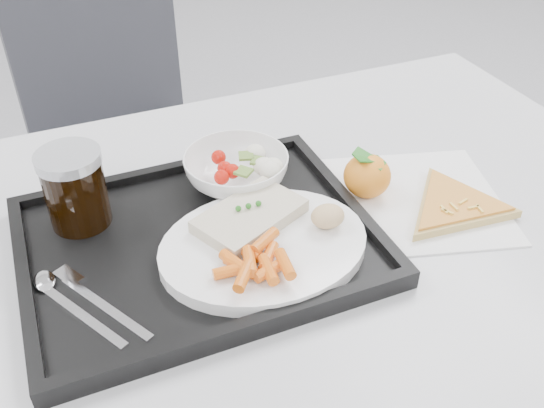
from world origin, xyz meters
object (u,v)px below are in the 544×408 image
at_px(tray, 199,243).
at_px(tangerine, 367,176).
at_px(dinner_plate, 264,247).
at_px(cola_glass, 75,187).
at_px(salad_bowl, 236,170).
at_px(pizza_slice, 454,205).
at_px(chair, 115,120).
at_px(table, 271,265).

relative_size(tray, tangerine, 5.42).
bearing_deg(dinner_plate, cola_glass, 142.79).
relative_size(salad_bowl, pizza_slice, 0.58).
relative_size(tray, salad_bowl, 2.96).
relative_size(cola_glass, pizza_slice, 0.41).
relative_size(chair, pizza_slice, 3.52).
xyz_separation_m(dinner_plate, cola_glass, (-0.20, 0.15, 0.05)).
bearing_deg(tray, pizza_slice, -10.24).
bearing_deg(tangerine, chair, 108.33).
distance_m(chair, tangerine, 0.84).
relative_size(chair, cola_glass, 8.61).
height_order(dinner_plate, cola_glass, cola_glass).
height_order(tray, tangerine, tangerine).
relative_size(cola_glass, tangerine, 1.30).
distance_m(cola_glass, pizza_slice, 0.52).
xyz_separation_m(tray, salad_bowl, (0.09, 0.10, 0.03)).
height_order(cola_glass, pizza_slice, cola_glass).
distance_m(table, chair, 0.80).
relative_size(table, tangerine, 14.46).
bearing_deg(cola_glass, tangerine, -11.61).
bearing_deg(tangerine, tray, -176.19).
relative_size(table, salad_bowl, 7.89).
xyz_separation_m(table, dinner_plate, (-0.03, -0.05, 0.09)).
distance_m(table, tray, 0.13).
relative_size(chair, dinner_plate, 3.44).
relative_size(tray, pizza_slice, 1.70).
xyz_separation_m(chair, tray, (-0.01, -0.78, 0.22)).
xyz_separation_m(salad_bowl, tangerine, (0.17, -0.08, -0.00)).
bearing_deg(salad_bowl, table, -83.50).
height_order(tray, pizza_slice, tray).
distance_m(salad_bowl, pizza_slice, 0.32).
height_order(table, pizza_slice, pizza_slice).
bearing_deg(pizza_slice, tray, 169.76).
distance_m(tray, salad_bowl, 0.14).
height_order(dinner_plate, pizza_slice, dinner_plate).
distance_m(chair, dinner_plate, 0.87).
xyz_separation_m(tangerine, pizza_slice, (0.10, -0.08, -0.02)).
bearing_deg(chair, tangerine, -71.67).
xyz_separation_m(salad_bowl, pizza_slice, (0.27, -0.17, -0.03)).
bearing_deg(dinner_plate, tangerine, 20.98).
bearing_deg(pizza_slice, dinner_plate, 178.26).
height_order(table, chair, chair).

